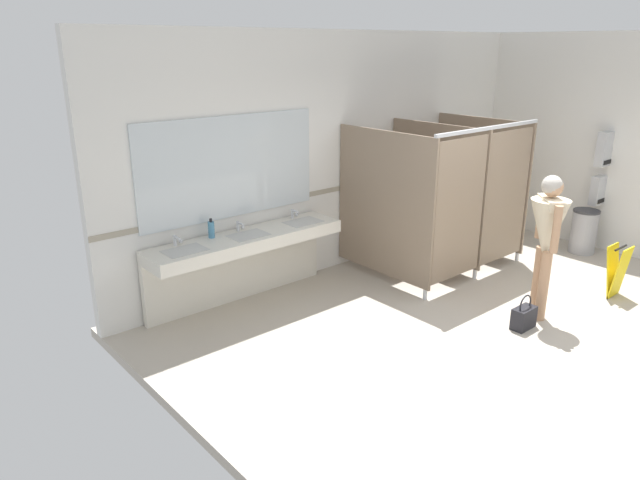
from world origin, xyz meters
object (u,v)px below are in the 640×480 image
at_px(soap_dispenser, 211,229).
at_px(paper_towel_dispenser_lower, 599,190).
at_px(handbag, 524,317).
at_px(wet_floor_sign, 617,271).
at_px(trash_bin, 584,231).
at_px(paper_towel_dispenser_upper, 606,149).
at_px(person_standing, 547,230).

bearing_deg(soap_dispenser, paper_towel_dispenser_lower, -18.61).
height_order(paper_towel_dispenser_lower, handbag, paper_towel_dispenser_lower).
distance_m(paper_towel_dispenser_lower, handbag, 3.20).
relative_size(soap_dispenser, wet_floor_sign, 0.35).
bearing_deg(handbag, soap_dispenser, 131.20).
bearing_deg(trash_bin, paper_towel_dispenser_upper, -0.08).
height_order(person_standing, wet_floor_sign, person_standing).
xyz_separation_m(paper_towel_dispenser_upper, wet_floor_sign, (-1.49, -0.98, -1.13)).
relative_size(trash_bin, person_standing, 0.40).
bearing_deg(person_standing, soap_dispenser, 136.52).
xyz_separation_m(soap_dispenser, wet_floor_sign, (3.73, -2.75, -0.61)).
height_order(trash_bin, handbag, trash_bin).
bearing_deg(wet_floor_sign, paper_towel_dispenser_lower, 33.67).
distance_m(trash_bin, soap_dispenser, 5.26).
relative_size(paper_towel_dispenser_upper, handbag, 1.27).
xyz_separation_m(trash_bin, wet_floor_sign, (-1.20, -0.98, 0.01)).
bearing_deg(person_standing, trash_bin, 15.98).
xyz_separation_m(trash_bin, person_standing, (-2.35, -0.67, 0.66)).
distance_m(paper_towel_dispenser_upper, soap_dispenser, 5.53).
relative_size(person_standing, soap_dispenser, 7.30).
bearing_deg(trash_bin, handbag, -164.87).
xyz_separation_m(paper_towel_dispenser_upper, trash_bin, (-0.29, 0.00, -1.14)).
bearing_deg(trash_bin, paper_towel_dispenser_lower, 1.41).
distance_m(paper_towel_dispenser_upper, trash_bin, 1.17).
distance_m(paper_towel_dispenser_upper, handbag, 3.38).
xyz_separation_m(handbag, soap_dispenser, (-2.19, 2.50, 0.80)).
xyz_separation_m(paper_towel_dispenser_lower, soap_dispenser, (-5.21, 1.76, 0.06)).
height_order(paper_towel_dispenser_lower, person_standing, person_standing).
height_order(paper_towel_dispenser_lower, trash_bin, paper_towel_dispenser_lower).
relative_size(paper_towel_dispenser_upper, wet_floor_sign, 0.77).
xyz_separation_m(paper_towel_dispenser_upper, handbag, (-3.02, -0.74, -1.32)).
bearing_deg(paper_towel_dispenser_upper, person_standing, -165.71).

